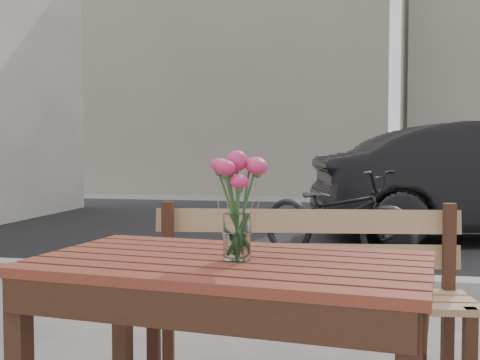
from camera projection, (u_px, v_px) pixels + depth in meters
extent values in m
cube|color=black|center=(333.00, 227.00, 8.99)|extent=(30.00, 8.00, 0.00)
cube|color=gray|center=(311.00, 280.00, 5.07)|extent=(30.00, 0.25, 0.12)
cube|color=gray|center=(235.00, 44.00, 16.22)|extent=(8.00, 3.00, 8.00)
cube|color=maroon|center=(230.00, 263.00, 2.01)|extent=(1.38, 0.91, 0.03)
cube|color=black|center=(123.00, 335.00, 2.53)|extent=(0.07, 0.07, 0.77)
cube|color=#98794E|center=(308.00, 300.00, 2.76)|extent=(1.54, 0.60, 0.03)
cube|color=#98794E|center=(306.00, 238.00, 2.97)|extent=(1.49, 0.23, 0.41)
cube|color=black|center=(153.00, 358.00, 2.65)|extent=(0.06, 0.06, 0.49)
cube|color=black|center=(168.00, 293.00, 2.98)|extent=(0.06, 0.06, 0.91)
cube|color=black|center=(449.00, 298.00, 2.89)|extent=(0.06, 0.06, 0.91)
cylinder|color=white|center=(237.00, 237.00, 1.99)|extent=(0.09, 0.09, 0.15)
cylinder|color=#33662F|center=(237.00, 214.00, 1.99)|extent=(0.05, 0.05, 0.31)
imported|color=black|center=(336.00, 215.00, 6.28)|extent=(1.90, 1.42, 0.95)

